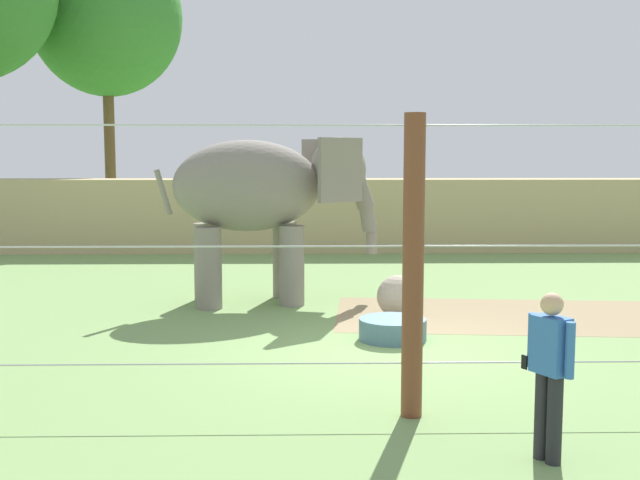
{
  "coord_description": "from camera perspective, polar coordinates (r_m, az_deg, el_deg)",
  "views": [
    {
      "loc": [
        -1.28,
        -11.57,
        2.97
      ],
      "look_at": [
        -0.97,
        2.76,
        1.4
      ],
      "focal_mm": 42.85,
      "sensor_mm": 36.0,
      "label": 1
    }
  ],
  "objects": [
    {
      "name": "elephant",
      "position": [
        15.48,
        -4.14,
        3.5
      ],
      "size": [
        4.5,
        2.24,
        3.37
      ],
      "color": "gray",
      "rests_on": "ground"
    },
    {
      "name": "enrichment_ball",
      "position": [
        14.25,
        5.84,
        -4.21
      ],
      "size": [
        0.79,
        0.79,
        0.79
      ],
      "primitive_type": "sphere",
      "color": "tan",
      "rests_on": "ground"
    },
    {
      "name": "embankment_wall",
      "position": [
        24.21,
        1.82,
        1.89
      ],
      "size": [
        36.0,
        1.8,
        2.27
      ],
      "primitive_type": "cube",
      "color": "tan",
      "rests_on": "ground"
    },
    {
      "name": "tree_left_of_centre",
      "position": [
        33.29,
        -15.69,
        15.75
      ],
      "size": [
        6.12,
        6.12,
        11.84
      ],
      "color": "brown",
      "rests_on": "ground"
    },
    {
      "name": "cable_fence",
      "position": [
        8.67,
        7.17,
        -2.0
      ],
      "size": [
        12.41,
        0.24,
        3.45
      ],
      "color": "brown",
      "rests_on": "ground"
    },
    {
      "name": "zookeeper",
      "position": [
        7.81,
        16.79,
        -9.19
      ],
      "size": [
        0.4,
        0.54,
        1.67
      ],
      "color": "#232328",
      "rests_on": "ground"
    },
    {
      "name": "water_tub",
      "position": [
        12.55,
        5.44,
        -6.61
      ],
      "size": [
        1.1,
        1.1,
        0.35
      ],
      "color": "slate",
      "rests_on": "ground"
    },
    {
      "name": "dirt_patch",
      "position": [
        14.82,
        14.13,
        -5.49
      ],
      "size": [
        6.83,
        3.84,
        0.01
      ],
      "primitive_type": "cube",
      "rotation": [
        0.0,
        0.0,
        -0.09
      ],
      "color": "#937F5B",
      "rests_on": "ground"
    },
    {
      "name": "ground_plane",
      "position": [
        12.01,
        4.98,
        -8.08
      ],
      "size": [
        120.0,
        120.0,
        0.0
      ],
      "primitive_type": "plane",
      "color": "#759956"
    }
  ]
}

